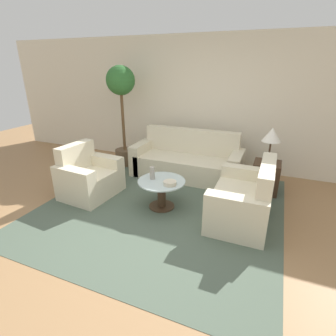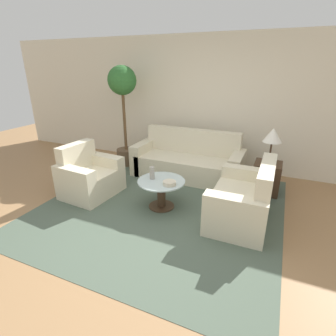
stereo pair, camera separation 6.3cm
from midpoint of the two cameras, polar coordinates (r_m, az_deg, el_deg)
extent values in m
plane|color=#9E754C|center=(3.55, -4.42, -13.49)|extent=(14.00, 14.00, 0.00)
cube|color=beige|center=(5.49, 8.32, 13.64)|extent=(10.00, 0.06, 2.60)
cube|color=#4C5B4C|center=(4.08, -1.82, -8.36)|extent=(3.48, 3.46, 0.01)
cube|color=beige|center=(5.04, 3.54, 0.21)|extent=(1.87, 0.80, 0.41)
cube|color=beige|center=(5.24, 4.72, 3.75)|extent=(1.87, 0.18, 0.88)
cube|color=beige|center=(5.36, -5.90, 2.50)|extent=(0.20, 0.80, 0.59)
cube|color=beige|center=(4.81, 14.12, -0.37)|extent=(0.20, 0.80, 0.59)
cube|color=beige|center=(4.54, -16.71, -3.21)|extent=(0.79, 0.75, 0.41)
cube|color=beige|center=(4.64, -19.48, -0.06)|extent=(0.24, 0.71, 0.85)
cube|color=beige|center=(4.29, -19.99, -3.81)|extent=(0.75, 0.26, 0.59)
cube|color=beige|center=(4.73, -13.98, -0.71)|extent=(0.75, 0.26, 0.59)
cube|color=beige|center=(3.82, 14.97, -7.86)|extent=(0.76, 1.03, 0.41)
cube|color=beige|center=(3.71, 19.71, -5.47)|extent=(0.18, 1.03, 0.86)
cube|color=beige|center=(4.24, 16.13, -3.59)|extent=(0.76, 0.20, 0.59)
cube|color=beige|center=(3.34, 13.76, -10.61)|extent=(0.76, 0.20, 0.59)
cylinder|color=#422D1E|center=(4.07, -1.82, -8.29)|extent=(0.39, 0.39, 0.02)
cylinder|color=#422D1E|center=(3.98, -1.85, -5.78)|extent=(0.13, 0.13, 0.42)
cylinder|color=#B2C6C6|center=(3.88, -1.89, -2.90)|extent=(0.71, 0.71, 0.02)
cube|color=#422D1E|center=(4.72, 20.11, -1.87)|extent=(0.43, 0.43, 0.53)
cylinder|color=#422D1E|center=(4.63, 20.55, 1.27)|extent=(0.18, 0.18, 0.02)
cylinder|color=#422D1E|center=(4.57, 20.84, 3.39)|extent=(0.03, 0.03, 0.34)
cone|color=white|center=(4.50, 21.31, 6.78)|extent=(0.30, 0.30, 0.22)
cylinder|color=brown|center=(5.79, -9.59, 2.44)|extent=(0.41, 0.41, 0.34)
cylinder|color=brown|center=(5.59, -10.09, 10.19)|extent=(0.06, 0.06, 1.26)
sphere|color=#2D662D|center=(5.49, -10.65, 18.25)|extent=(0.57, 0.57, 0.57)
cylinder|color=#9E998E|center=(3.90, -3.92, -1.11)|extent=(0.07, 0.07, 0.19)
cylinder|color=beige|center=(3.73, -0.06, -3.30)|extent=(0.19, 0.19, 0.06)
camera|label=1|loc=(0.03, -90.45, -0.18)|focal=28.00mm
camera|label=2|loc=(0.03, 89.55, 0.18)|focal=28.00mm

